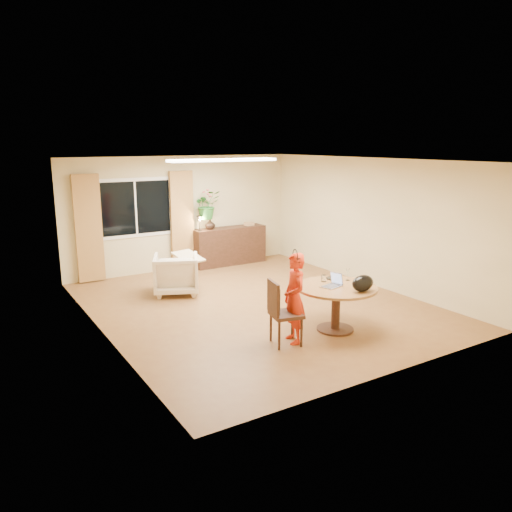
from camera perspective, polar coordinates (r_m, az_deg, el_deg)
The scene contains 24 objects.
floor at distance 9.14m, azimuth 0.05°, elevation -5.62°, with size 6.50×6.50×0.00m, color brown.
ceiling at distance 8.67m, azimuth 0.05°, elevation 10.90°, with size 6.50×6.50×0.00m, color white.
wall_back at distance 11.67m, azimuth -8.42°, elevation 4.87°, with size 5.50×5.50×0.00m, color tan.
wall_left at distance 7.75m, azimuth -17.49°, elevation 0.36°, with size 6.50×6.50×0.00m, color tan.
wall_right at distance 10.50m, azimuth 12.94°, elevation 3.80°, with size 6.50×6.50×0.00m, color tan.
window at distance 11.24m, azimuth -13.59°, elevation 5.38°, with size 1.70×0.03×1.30m.
curtain_left at distance 10.94m, azimuth -18.58°, elevation 2.98°, with size 0.55×0.08×2.25m, color olive.
curtain_right at distance 11.58m, azimuth -8.43°, elevation 4.04°, with size 0.55×0.08×2.25m, color olive.
ceiling_panel at distance 9.71m, azimuth -3.75°, elevation 10.88°, with size 2.20×0.35×0.05m, color white.
dining_table at distance 7.90m, azimuth 9.16°, elevation -4.50°, with size 1.26×1.26×0.72m.
dining_chair at distance 7.30m, azimuth 3.47°, elevation -6.46°, with size 0.47×0.43×0.97m, color black, non-canonical shape.
child at distance 7.34m, azimuth 4.41°, elevation -4.83°, with size 0.32×0.49×1.35m, color red.
laptop at distance 7.78m, azimuth 8.57°, elevation -2.72°, with size 0.33×0.22×0.22m, color #B7B7BC, non-canonical shape.
tumbler at distance 8.07m, azimuth 7.74°, elevation -2.53°, with size 0.08×0.08×0.11m, color white, non-canonical shape.
wine_glass at distance 8.19m, azimuth 10.43°, elevation -2.09°, with size 0.07×0.07×0.20m, color white, non-canonical shape.
pot_lid at distance 8.26m, azimuth 8.83°, elevation -2.47°, with size 0.23×0.23×0.04m, color white, non-canonical shape.
handbag at distance 7.63m, azimuth 12.10°, elevation -3.06°, with size 0.38×0.22×0.25m, color black, non-canonical shape.
armchair at distance 9.85m, azimuth -9.11°, elevation -2.04°, with size 0.83×0.86×0.78m, color beige.
throw at distance 9.81m, azimuth -7.75°, elevation 0.38°, with size 0.45×0.55×0.03m, color beige, non-canonical shape.
sideboard at distance 12.07m, azimuth -3.05°, elevation 1.17°, with size 1.80×0.44×0.90m, color black.
vase at distance 11.74m, azimuth -5.27°, elevation 3.65°, with size 0.24×0.24×0.25m, color black.
bouquet at distance 11.64m, azimuth -5.63°, elevation 5.83°, with size 0.59×0.51×0.66m, color #266528.
book_stack at distance 12.25m, azimuth -0.80°, elevation 3.73°, with size 0.22×0.16×0.09m, color #99694E, non-canonical shape.
desk_lamp at distance 11.56m, azimuth -6.46°, elevation 3.77°, with size 0.15×0.15×0.36m, color black, non-canonical shape.
Camera 1 is at (-4.57, -7.36, 2.91)m, focal length 35.00 mm.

